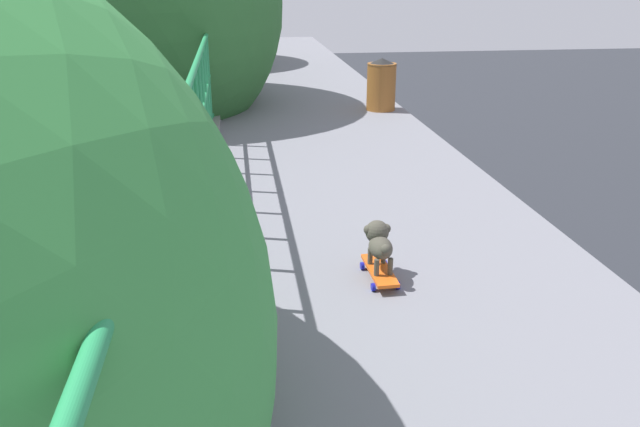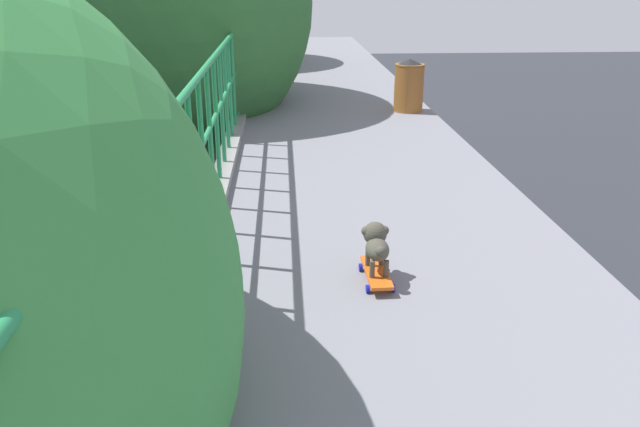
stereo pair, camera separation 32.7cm
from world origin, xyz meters
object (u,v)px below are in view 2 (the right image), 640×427
(toy_skateboard, at_px, (376,273))
(small_dog, at_px, (376,243))
(city_bus, at_px, (92,100))
(litter_bin, at_px, (409,85))
(car_red_taxi_fifth, at_px, (36,327))

(toy_skateboard, bearing_deg, small_dog, 91.70)
(small_dog, bearing_deg, city_bus, 110.14)
(city_bus, height_order, small_dog, small_dog)
(small_dog, distance_m, litter_bin, 5.82)
(car_red_taxi_fifth, height_order, city_bus, city_bus)
(city_bus, bearing_deg, toy_skateboard, -69.89)
(city_bus, height_order, toy_skateboard, toy_skateboard)
(city_bus, xyz_separation_m, toy_skateboard, (9.71, -26.53, 3.75))
(car_red_taxi_fifth, xyz_separation_m, litter_bin, (7.03, -1.79, 5.11))
(car_red_taxi_fifth, relative_size, litter_bin, 5.30)
(car_red_taxi_fifth, height_order, small_dog, small_dog)
(car_red_taxi_fifth, xyz_separation_m, small_dog, (5.72, -7.46, 4.98))
(litter_bin, bearing_deg, small_dog, -102.99)
(car_red_taxi_fifth, distance_m, litter_bin, 8.88)
(city_bus, xyz_separation_m, litter_bin, (11.02, -20.82, 4.10))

